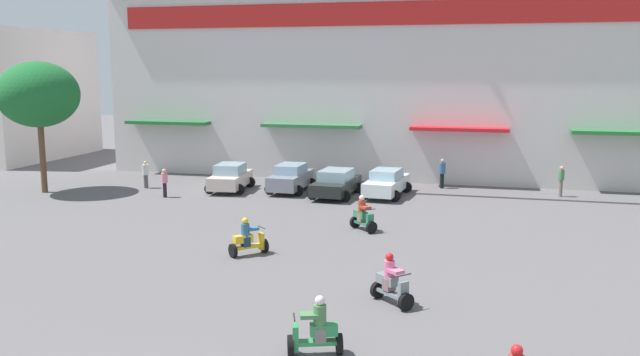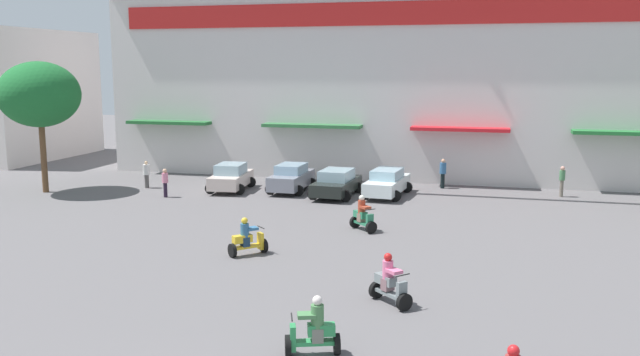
% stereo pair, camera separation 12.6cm
% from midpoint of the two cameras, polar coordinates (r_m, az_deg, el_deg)
% --- Properties ---
extents(ground_plane, '(128.00, 128.00, 0.00)m').
position_cam_midpoint_polar(ground_plane, '(25.11, -1.33, -6.71)').
color(ground_plane, '#5D595B').
extents(colonial_building, '(36.20, 15.97, 21.25)m').
position_cam_midpoint_polar(colonial_building, '(46.51, 6.41, 11.97)').
color(colonial_building, silver).
rests_on(colonial_building, ground).
extents(plaza_tree_0, '(4.29, 4.64, 7.26)m').
position_cam_midpoint_polar(plaza_tree_0, '(40.27, -22.82, 6.51)').
color(plaza_tree_0, brown).
rests_on(plaza_tree_0, ground).
extents(parked_car_0, '(2.51, 3.99, 1.54)m').
position_cam_midpoint_polar(parked_car_0, '(38.49, -7.69, 0.06)').
color(parked_car_0, beige).
rests_on(parked_car_0, ground).
extents(parked_car_1, '(2.26, 4.05, 1.55)m').
position_cam_midpoint_polar(parked_car_1, '(37.93, -2.58, 0.02)').
color(parked_car_1, gray).
rests_on(parked_car_1, ground).
extents(parked_car_2, '(2.54, 4.33, 1.47)m').
position_cam_midpoint_polar(parked_car_2, '(36.45, 1.27, -0.43)').
color(parked_car_2, black).
rests_on(parked_car_2, ground).
extents(parked_car_3, '(2.48, 4.57, 1.48)m').
position_cam_midpoint_polar(parked_car_3, '(36.74, 5.56, -0.37)').
color(parked_car_3, white).
rests_on(parked_car_3, ground).
extents(scooter_rider_0, '(1.42, 1.35, 1.54)m').
position_cam_midpoint_polar(scooter_rider_0, '(20.27, 5.88, -8.87)').
color(scooter_rider_0, black).
rests_on(scooter_rider_0, ground).
extents(scooter_rider_1, '(1.36, 1.41, 1.45)m').
position_cam_midpoint_polar(scooter_rider_1, '(25.37, -6.27, -5.21)').
color(scooter_rider_1, black).
rests_on(scooter_rider_1, ground).
extents(scooter_rider_2, '(1.44, 0.94, 1.51)m').
position_cam_midpoint_polar(scooter_rider_2, '(16.81, -0.55, -12.84)').
color(scooter_rider_2, black).
rests_on(scooter_rider_2, ground).
extents(scooter_rider_3, '(1.33, 1.31, 1.54)m').
position_cam_midpoint_polar(scooter_rider_3, '(28.97, 3.54, -3.25)').
color(scooter_rider_3, black).
rests_on(scooter_rider_3, ground).
extents(pedestrian_0, '(0.41, 0.41, 1.68)m').
position_cam_midpoint_polar(pedestrian_0, '(38.60, 19.66, -0.06)').
color(pedestrian_0, '#72675A').
rests_on(pedestrian_0, ground).
extents(pedestrian_1, '(0.48, 0.48, 1.58)m').
position_cam_midpoint_polar(pedestrian_1, '(40.24, -14.63, 0.41)').
color(pedestrian_1, '#524D4A').
rests_on(pedestrian_1, ground).
extents(pedestrian_2, '(0.43, 0.43, 1.71)m').
position_cam_midpoint_polar(pedestrian_2, '(39.51, 10.21, 0.53)').
color(pedestrian_2, black).
rests_on(pedestrian_2, ground).
extents(pedestrian_3, '(0.36, 0.36, 1.56)m').
position_cam_midpoint_polar(pedestrian_3, '(37.13, -13.12, -0.25)').
color(pedestrian_3, black).
rests_on(pedestrian_3, ground).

